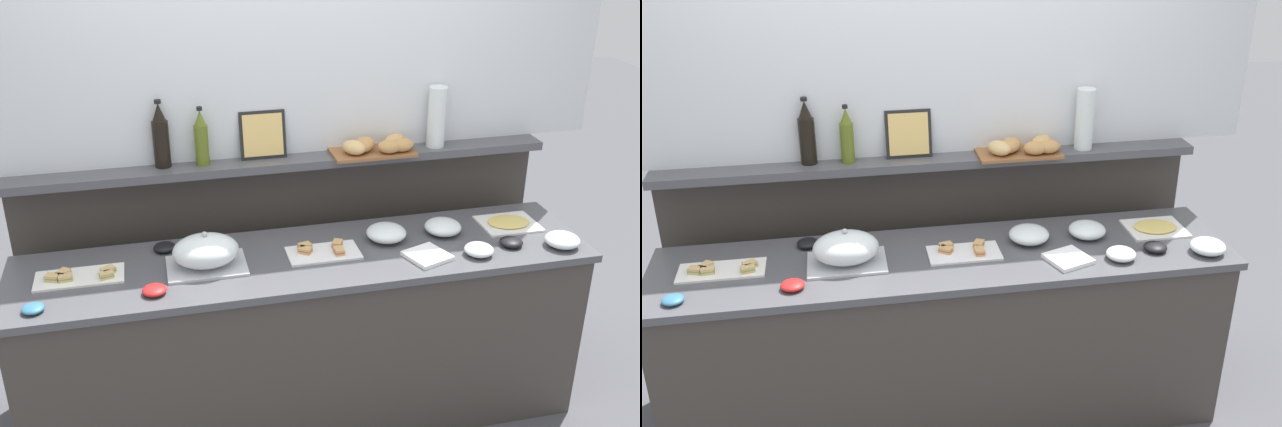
{
  "view_description": "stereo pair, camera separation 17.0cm",
  "coord_description": "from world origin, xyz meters",
  "views": [
    {
      "loc": [
        -0.61,
        -2.82,
        2.44
      ],
      "look_at": [
        0.09,
        0.1,
        1.04
      ],
      "focal_mm": 41.31,
      "sensor_mm": 36.0,
      "label": 1
    },
    {
      "loc": [
        -0.44,
        -2.85,
        2.44
      ],
      "look_at": [
        0.09,
        0.1,
        1.04
      ],
      "focal_mm": 41.31,
      "sensor_mm": 36.0,
      "label": 2
    }
  ],
  "objects": [
    {
      "name": "ground_plane",
      "position": [
        0.0,
        0.6,
        0.0
      ],
      "size": [
        12.0,
        12.0,
        0.0
      ],
      "primitive_type": "plane",
      "color": "#4C4C51"
    },
    {
      "name": "cold_cuts_platter",
      "position": [
        1.02,
        0.08,
        0.9
      ],
      "size": [
        0.27,
        0.23,
        0.02
      ],
      "color": "white",
      "rests_on": "buffet_counter"
    },
    {
      "name": "back_ledge_unit",
      "position": [
        0.0,
        0.48,
        0.64
      ],
      "size": [
        2.59,
        0.22,
        1.21
      ],
      "color": "#3D3833",
      "rests_on": "ground_plane"
    },
    {
      "name": "condiment_bowl_dark",
      "position": [
        0.93,
        -0.12,
        0.91
      ],
      "size": [
        0.11,
        0.11,
        0.04
      ],
      "primitive_type": "ellipsoid",
      "color": "black",
      "rests_on": "buffet_counter"
    },
    {
      "name": "condiment_bowl_cream",
      "position": [
        -0.66,
        -0.17,
        0.91
      ],
      "size": [
        0.1,
        0.1,
        0.03
      ],
      "primitive_type": "ellipsoid",
      "color": "red",
      "rests_on": "buffet_counter"
    },
    {
      "name": "glass_bowl_extra",
      "position": [
        0.68,
        0.07,
        0.92
      ],
      "size": [
        0.17,
        0.17,
        0.07
      ],
      "color": "silver",
      "rests_on": "buffet_counter"
    },
    {
      "name": "framed_picture",
      "position": [
        -0.11,
        0.44,
        1.32
      ],
      "size": [
        0.22,
        0.05,
        0.23
      ],
      "color": "black",
      "rests_on": "back_ledge_unit"
    },
    {
      "name": "bread_basket",
      "position": [
        0.45,
        0.37,
        1.24
      ],
      "size": [
        0.42,
        0.26,
        0.08
      ],
      "color": "brown",
      "rests_on": "back_ledge_unit"
    },
    {
      "name": "olive_oil_bottle",
      "position": [
        -0.39,
        0.42,
        1.33
      ],
      "size": [
        0.06,
        0.06,
        0.28
      ],
      "color": "#56661E",
      "rests_on": "back_ledge_unit"
    },
    {
      "name": "glass_bowl_small",
      "position": [
        1.16,
        -0.18,
        0.92
      ],
      "size": [
        0.16,
        0.16,
        0.06
      ],
      "color": "silver",
      "rests_on": "buffet_counter"
    },
    {
      "name": "sandwich_platter_front",
      "position": [
        -0.97,
        0.02,
        0.9
      ],
      "size": [
        0.36,
        0.17,
        0.04
      ],
      "color": "white",
      "rests_on": "buffet_counter"
    },
    {
      "name": "wine_bottle_dark",
      "position": [
        -0.57,
        0.43,
        1.35
      ],
      "size": [
        0.08,
        0.08,
        0.32
      ],
      "color": "black",
      "rests_on": "back_ledge_unit"
    },
    {
      "name": "glass_bowl_large",
      "position": [
        0.75,
        -0.17,
        0.91
      ],
      "size": [
        0.13,
        0.13,
        0.05
      ],
      "color": "silver",
      "rests_on": "buffet_counter"
    },
    {
      "name": "condiment_bowl_teal",
      "position": [
        -1.13,
        -0.2,
        0.91
      ],
      "size": [
        0.09,
        0.09,
        0.03
      ],
      "primitive_type": "ellipsoid",
      "color": "teal",
      "rests_on": "buffet_counter"
    },
    {
      "name": "buffet_counter",
      "position": [
        0.0,
        0.0,
        0.45
      ],
      "size": [
        2.58,
        0.61,
        0.89
      ],
      "color": "#3D3833",
      "rests_on": "ground_plane"
    },
    {
      "name": "upper_wall_panel",
      "position": [
        0.0,
        0.5,
        1.9
      ],
      "size": [
        3.19,
        0.08,
        1.39
      ],
      "primitive_type": "cube",
      "color": "silver",
      "rests_on": "back_ledge_unit"
    },
    {
      "name": "sandwich_platter_rear",
      "position": [
        0.08,
        0.0,
        0.9
      ],
      "size": [
        0.32,
        0.18,
        0.04
      ],
      "color": "white",
      "rests_on": "buffet_counter"
    },
    {
      "name": "napkin_stack",
      "position": [
        0.52,
        -0.14,
        0.9
      ],
      "size": [
        0.22,
        0.22,
        0.02
      ],
      "primitive_type": "cube",
      "rotation": [
        0.0,
        0.0,
        0.34
      ],
      "color": "white",
      "rests_on": "buffet_counter"
    },
    {
      "name": "serving_cloche",
      "position": [
        -0.44,
        -0.0,
        0.96
      ],
      "size": [
        0.34,
        0.24,
        0.17
      ],
      "color": "#B7BABF",
      "rests_on": "buffet_counter"
    },
    {
      "name": "glass_bowl_medium",
      "position": [
        0.4,
        0.07,
        0.92
      ],
      "size": [
        0.19,
        0.19,
        0.07
      ],
      "color": "silver",
      "rests_on": "buffet_counter"
    },
    {
      "name": "condiment_bowl_red",
      "position": [
        -0.61,
        0.2,
        0.91
      ],
      "size": [
        0.1,
        0.1,
        0.03
      ],
      "primitive_type": "ellipsoid",
      "color": "black",
      "rests_on": "buffet_counter"
    },
    {
      "name": "water_carafe",
      "position": [
        0.75,
        0.4,
        1.36
      ],
      "size": [
        0.09,
        0.09,
        0.3
      ],
      "primitive_type": "cylinder",
      "color": "silver",
      "rests_on": "back_ledge_unit"
    }
  ]
}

